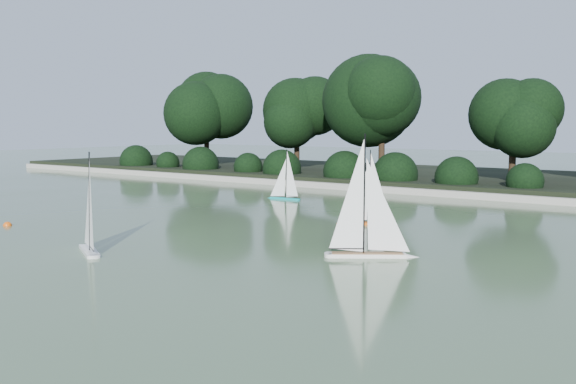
{
  "coord_description": "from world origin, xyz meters",
  "views": [
    {
      "loc": [
        6.85,
        -7.39,
        1.94
      ],
      "look_at": [
        -0.19,
        2.09,
        0.7
      ],
      "focal_mm": 40.0,
      "sensor_mm": 36.0,
      "label": 1
    }
  ],
  "objects": [
    {
      "name": "sailboat_orange",
      "position": [
        0.63,
        3.43,
        0.24
      ],
      "size": [
        1.1,
        0.6,
        1.55
      ],
      "color": "#D25716",
      "rests_on": "ground"
    },
    {
      "name": "sailboat_white_a",
      "position": [
        -1.41,
        -1.43,
        0.26
      ],
      "size": [
        1.12,
        0.71,
        1.64
      ],
      "color": "silver",
      "rests_on": "ground"
    },
    {
      "name": "tree_line",
      "position": [
        1.23,
        11.44,
        2.64
      ],
      "size": [
        26.31,
        3.93,
        4.39
      ],
      "color": "black",
      "rests_on": "ground"
    },
    {
      "name": "shrub_hedge",
      "position": [
        0.0,
        9.9,
        0.45
      ],
      "size": [
        29.1,
        1.1,
        1.1
      ],
      "color": "black",
      "rests_on": "ground"
    },
    {
      "name": "far_bank",
      "position": [
        0.0,
        13.0,
        0.15
      ],
      "size": [
        40.0,
        8.0,
        0.3
      ],
      "primitive_type": "cube",
      "color": "black",
      "rests_on": "ground"
    },
    {
      "name": "sailboat_white_b",
      "position": [
        2.33,
        0.82,
        0.3
      ],
      "size": [
        1.25,
        0.96,
        1.93
      ],
      "color": "white",
      "rests_on": "ground"
    },
    {
      "name": "ground",
      "position": [
        0.0,
        0.0,
        0.0
      ],
      "size": [
        80.0,
        80.0,
        0.0
      ],
      "primitive_type": "plane",
      "color": "#36492C",
      "rests_on": "ground"
    },
    {
      "name": "race_buoy",
      "position": [
        -4.78,
        -0.81,
        0.0
      ],
      "size": [
        0.16,
        0.16,
        0.16
      ],
      "primitive_type": "sphere",
      "color": "#DC510B",
      "rests_on": "ground"
    },
    {
      "name": "sailboat_teal",
      "position": [
        -3.23,
        5.92,
        0.22
      ],
      "size": [
        1.03,
        0.22,
        1.4
      ],
      "color": "#0C9095",
      "rests_on": "ground"
    },
    {
      "name": "pond_coping",
      "position": [
        0.0,
        9.0,
        0.09
      ],
      "size": [
        40.0,
        0.35,
        0.18
      ],
      "primitive_type": "cube",
      "color": "gray",
      "rests_on": "ground"
    }
  ]
}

